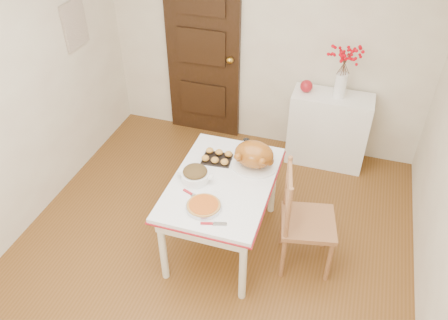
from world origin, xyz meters
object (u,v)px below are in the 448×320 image
(turkey_platter, at_px, (254,156))
(sideboard, at_px, (328,129))
(chair_oak, at_px, (309,220))
(pumpkin_pie, at_px, (204,206))
(kitchen_table, at_px, (222,212))

(turkey_platter, bearing_deg, sideboard, 54.73)
(sideboard, bearing_deg, turkey_platter, -112.46)
(sideboard, xyz_separation_m, chair_oak, (0.02, -1.51, 0.08))
(chair_oak, bearing_deg, pumpkin_pie, 102.41)
(sideboard, relative_size, chair_oak, 0.84)
(sideboard, relative_size, turkey_platter, 2.12)
(sideboard, bearing_deg, chair_oak, -89.17)
(kitchen_table, xyz_separation_m, chair_oak, (0.74, -0.00, 0.13))
(sideboard, relative_size, kitchen_table, 0.68)
(chair_oak, distance_m, pumpkin_pie, 0.89)
(turkey_platter, distance_m, pumpkin_pie, 0.65)
(sideboard, relative_size, pumpkin_pie, 3.07)
(kitchen_table, xyz_separation_m, pumpkin_pie, (-0.04, -0.35, 0.39))
(sideboard, distance_m, turkey_platter, 1.43)
(turkey_platter, height_order, pumpkin_pie, turkey_platter)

